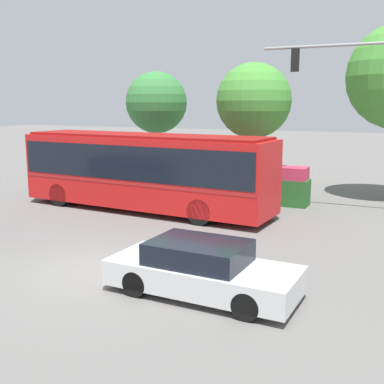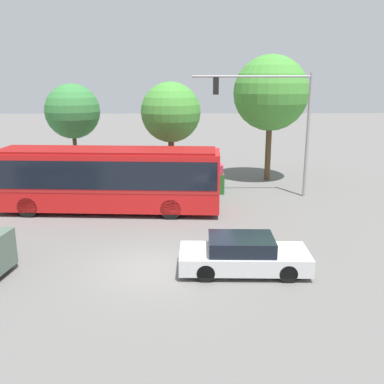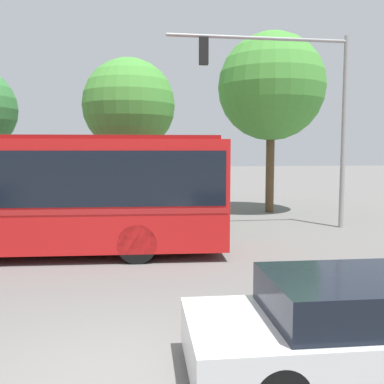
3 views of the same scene
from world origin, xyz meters
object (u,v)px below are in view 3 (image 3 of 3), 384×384
traffic_light_pole (302,98)px  street_tree_centre (129,106)px  sedan_foreground (363,328)px  street_tree_right (271,87)px  city_bus (17,188)px

traffic_light_pole → street_tree_centre: 6.56m
sedan_foreground → street_tree_centre: 13.39m
sedan_foreground → street_tree_right: 15.42m
city_bus → street_tree_right: size_ratio=1.40×
sedan_foreground → traffic_light_pole: traffic_light_pole is taller
traffic_light_pole → street_tree_right: 4.33m
street_tree_right → city_bus: bearing=-143.5°
sedan_foreground → street_tree_centre: bearing=104.8°
traffic_light_pole → street_tree_centre: (-6.04, 2.54, -0.11)m
city_bus → street_tree_centre: (3.02, 5.27, 2.74)m
traffic_light_pole → street_tree_right: street_tree_right is taller
sedan_foreground → street_tree_right: size_ratio=0.57×
city_bus → street_tree_right: (9.36, 6.94, 3.82)m
city_bus → street_tree_right: street_tree_right is taller
street_tree_right → sedan_foreground: bearing=-104.0°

